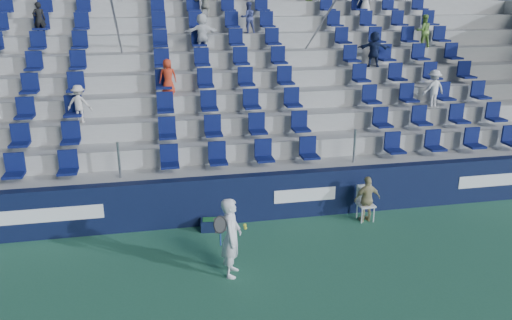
{
  "coord_description": "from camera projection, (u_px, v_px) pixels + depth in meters",
  "views": [
    {
      "loc": [
        -2.01,
        -8.19,
        5.41
      ],
      "look_at": [
        0.2,
        2.8,
        1.7
      ],
      "focal_mm": 35.0,
      "sensor_mm": 36.0,
      "label": 1
    }
  ],
  "objects": [
    {
      "name": "line_judge_chair",
      "position": [
        365.0,
        200.0,
        12.55
      ],
      "size": [
        0.41,
        0.42,
        0.9
      ],
      "color": "white",
      "rests_on": "ground"
    },
    {
      "name": "ground",
      "position": [
        274.0,
        288.0,
        9.7
      ],
      "size": [
        70.0,
        70.0,
        0.0
      ],
      "primitive_type": "plane",
      "color": "#2C674A",
      "rests_on": "ground"
    },
    {
      "name": "sponsor_wall",
      "position": [
        246.0,
        198.0,
        12.44
      ],
      "size": [
        24.0,
        0.32,
        1.2
      ],
      "color": "#0E1534",
      "rests_on": "ground"
    },
    {
      "name": "tennis_player",
      "position": [
        231.0,
        237.0,
        9.92
      ],
      "size": [
        0.69,
        0.69,
        1.66
      ],
      "color": "silver",
      "rests_on": "ground"
    },
    {
      "name": "ball_bin",
      "position": [
        212.0,
        224.0,
        12.04
      ],
      "size": [
        0.54,
        0.39,
        0.29
      ],
      "color": "#0D1732",
      "rests_on": "ground"
    },
    {
      "name": "grandstand",
      "position": [
        218.0,
        98.0,
        16.7
      ],
      "size": [
        24.0,
        8.17,
        6.63
      ],
      "color": "#A7A7A1",
      "rests_on": "ground"
    },
    {
      "name": "line_judge",
      "position": [
        367.0,
        199.0,
        12.39
      ],
      "size": [
        0.71,
        0.32,
        1.18
      ],
      "primitive_type": "imported",
      "rotation": [
        0.0,
        0.0,
        3.19
      ],
      "color": "tan",
      "rests_on": "ground"
    }
  ]
}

